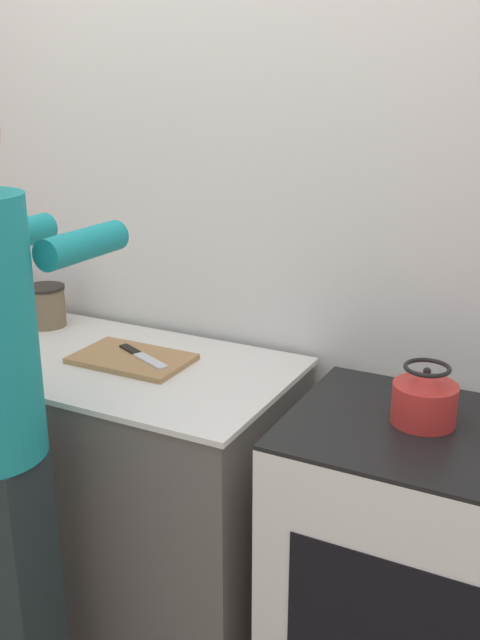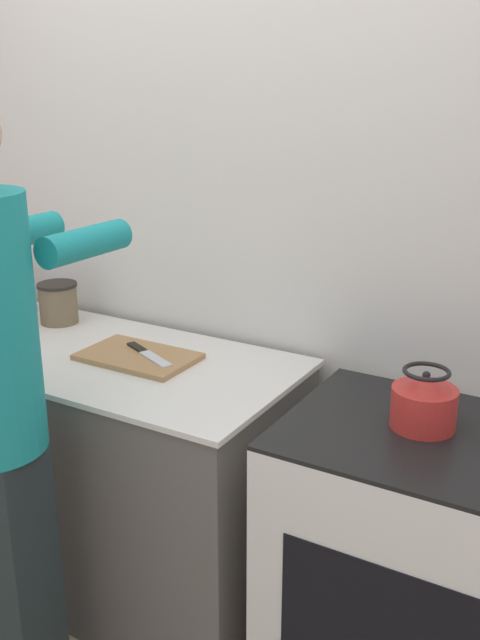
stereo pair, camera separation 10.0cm
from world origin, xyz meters
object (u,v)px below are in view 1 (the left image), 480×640
at_px(oven, 412,571).
at_px(knife, 141,356).
at_px(kettle, 425,399).
at_px(cutting_board, 132,359).
at_px(canister_jar, 46,306).

height_order(oven, knife, knife).
relative_size(knife, kettle, 1.44).
xyz_separation_m(cutting_board, canister_jar, (-0.50, 0.15, 0.07)).
height_order(oven, kettle, kettle).
height_order(cutting_board, canister_jar, canister_jar).
xyz_separation_m(kettle, canister_jar, (-1.46, 0.17, 0.00)).
bearing_deg(oven, kettle, 115.07).
xyz_separation_m(oven, cutting_board, (-0.98, 0.05, 0.45)).
bearing_deg(canister_jar, oven, -7.89).
xyz_separation_m(cutting_board, kettle, (0.96, -0.02, 0.07)).
xyz_separation_m(knife, canister_jar, (-0.53, 0.14, 0.06)).
distance_m(knife, canister_jar, 0.55).
bearing_deg(oven, canister_jar, 172.11).
bearing_deg(cutting_board, knife, 21.88).
distance_m(oven, kettle, 0.52).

